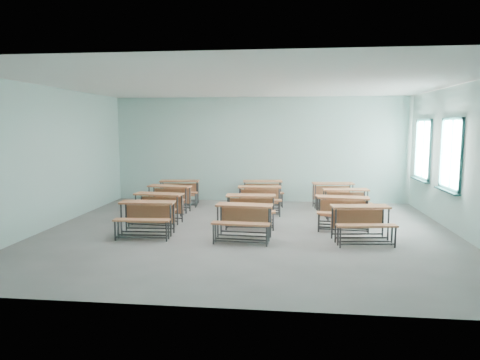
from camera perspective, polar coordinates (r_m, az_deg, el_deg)
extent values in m
cube|color=gray|center=(9.47, 0.97, -7.00)|extent=(9.00, 8.00, 0.02)
cube|color=silver|center=(9.23, 1.01, 12.77)|extent=(9.00, 8.00, 0.02)
cube|color=#A6CFC6|center=(13.20, 2.63, 4.07)|extent=(9.00, 0.02, 3.20)
cube|color=#A6CFC6|center=(5.26, -3.13, -0.54)|extent=(9.00, 0.02, 3.20)
cube|color=#A6CFC6|center=(10.63, -24.02, 2.73)|extent=(0.02, 8.00, 3.20)
cube|color=#A6CFC6|center=(9.87, 28.06, 2.22)|extent=(0.02, 8.00, 3.20)
cube|color=#1B4C4A|center=(12.56, 23.03, 0.28)|extent=(0.06, 1.20, 0.06)
cube|color=#1B4C4A|center=(12.48, 23.38, 7.32)|extent=(0.06, 1.20, 0.06)
cube|color=#1B4C4A|center=(11.95, 23.99, 3.63)|extent=(0.06, 0.06, 1.60)
cube|color=#1B4C4A|center=(13.04, 22.48, 3.94)|extent=(0.06, 0.06, 1.60)
cube|color=#1B4C4A|center=(12.49, 23.20, 3.79)|extent=(0.04, 0.04, 1.48)
cube|color=#1B4C4A|center=(12.49, 23.20, 3.79)|extent=(0.04, 1.08, 0.04)
cube|color=#1B4C4A|center=(12.55, 22.84, 0.01)|extent=(0.14, 1.28, 0.04)
cube|color=white|center=(12.50, 23.31, 3.79)|extent=(0.01, 1.08, 1.48)
cube|color=#1B4C4A|center=(10.67, 26.08, -0.99)|extent=(0.06, 1.20, 0.06)
cube|color=#1B4C4A|center=(10.58, 26.54, 7.30)|extent=(0.06, 1.20, 0.06)
cube|color=#1B4C4A|center=(10.07, 27.40, 2.90)|extent=(0.06, 0.06, 1.60)
cube|color=#1B4C4A|center=(11.14, 25.32, 3.35)|extent=(0.06, 0.06, 1.60)
cube|color=#1B4C4A|center=(10.60, 26.31, 3.14)|extent=(0.04, 0.04, 1.48)
cube|color=#1B4C4A|center=(10.60, 26.31, 3.14)|extent=(0.04, 1.08, 0.04)
cube|color=#1B4C4A|center=(10.66, 25.86, -1.31)|extent=(0.14, 1.28, 0.04)
cube|color=white|center=(10.61, 26.43, 3.13)|extent=(0.01, 1.08, 1.48)
cube|color=#AA633D|center=(9.33, -12.24, -2.92)|extent=(1.17, 0.44, 0.04)
cube|color=#AA633D|center=(9.56, -11.91, -4.46)|extent=(1.09, 0.08, 0.40)
cylinder|color=#343638|center=(9.41, -15.53, -5.16)|extent=(0.04, 0.04, 0.68)
cylinder|color=#343638|center=(9.13, -9.24, -5.37)|extent=(0.04, 0.04, 0.68)
cylinder|color=#343638|center=(9.70, -14.95, -4.79)|extent=(0.04, 0.04, 0.68)
cylinder|color=#343638|center=(9.42, -8.83, -4.97)|extent=(0.04, 0.04, 0.68)
cube|color=#343638|center=(9.31, -12.39, -6.74)|extent=(1.05, 0.08, 0.03)
cube|color=#343638|center=(9.60, -11.90, -6.31)|extent=(1.05, 0.08, 0.03)
cube|color=#AA633D|center=(8.95, -12.98, -5.22)|extent=(1.16, 0.30, 0.03)
cylinder|color=#343638|center=(9.08, -16.32, -6.56)|extent=(0.04, 0.04, 0.40)
cylinder|color=#343638|center=(8.78, -9.78, -6.83)|extent=(0.04, 0.04, 0.40)
cylinder|color=#343638|center=(9.25, -15.94, -6.30)|extent=(0.04, 0.04, 0.40)
cylinder|color=#343638|center=(8.96, -9.52, -6.55)|extent=(0.04, 0.04, 0.40)
cube|color=#343638|center=(8.95, -13.08, -7.46)|extent=(1.05, 0.08, 0.03)
cube|color=#343638|center=(9.12, -12.76, -7.18)|extent=(1.05, 0.08, 0.03)
cube|color=#AA633D|center=(8.79, 0.59, -3.37)|extent=(1.17, 0.45, 0.04)
cube|color=#AA633D|center=(9.02, 0.77, -5.00)|extent=(1.09, 0.09, 0.40)
cylinder|color=#343638|center=(8.82, -2.98, -5.74)|extent=(0.04, 0.04, 0.68)
cylinder|color=#343638|center=(8.65, 3.88, -6.00)|extent=(0.04, 0.04, 0.68)
cylinder|color=#343638|center=(9.11, -2.54, -5.31)|extent=(0.04, 0.04, 0.68)
cylinder|color=#343638|center=(8.94, 4.09, -5.56)|extent=(0.04, 0.04, 0.68)
cube|color=#343638|center=(8.77, 0.42, -7.43)|extent=(1.05, 0.09, 0.03)
cube|color=#343638|center=(9.07, 0.74, -6.95)|extent=(1.05, 0.09, 0.03)
cube|color=#AA633D|center=(8.41, 0.07, -5.85)|extent=(1.16, 0.31, 0.03)
cylinder|color=#343638|center=(8.47, -3.58, -7.25)|extent=(0.04, 0.04, 0.40)
cylinder|color=#343638|center=(8.30, 3.58, -7.57)|extent=(0.04, 0.04, 0.40)
cylinder|color=#343638|center=(8.65, -3.29, -6.96)|extent=(0.04, 0.04, 0.40)
cylinder|color=#343638|center=(8.47, 3.72, -7.26)|extent=(0.04, 0.04, 0.40)
cube|color=#343638|center=(8.40, -0.04, -8.23)|extent=(1.05, 0.09, 0.03)
cube|color=#343638|center=(8.57, 0.18, -7.91)|extent=(1.05, 0.09, 0.03)
cube|color=#AA633D|center=(8.97, 15.75, -3.43)|extent=(1.19, 0.52, 0.04)
cube|color=#AA633D|center=(9.19, 15.37, -5.02)|extent=(1.09, 0.15, 0.40)
cylinder|color=#343638|center=(8.76, 12.63, -5.98)|extent=(0.04, 0.04, 0.68)
cylinder|color=#343638|center=(9.06, 19.16, -5.77)|extent=(0.04, 0.04, 0.68)
cylinder|color=#343638|center=(9.05, 12.18, -5.55)|extent=(0.04, 0.04, 0.68)
cylinder|color=#343638|center=(9.34, 18.52, -5.36)|extent=(0.04, 0.04, 0.68)
cube|color=#343638|center=(8.96, 15.89, -7.41)|extent=(1.05, 0.16, 0.03)
cube|color=#343638|center=(9.24, 15.35, -6.94)|extent=(1.05, 0.16, 0.03)
cube|color=#AA633D|center=(8.60, 16.55, -5.85)|extent=(1.17, 0.38, 0.03)
cylinder|color=#343638|center=(8.42, 13.23, -7.52)|extent=(0.04, 0.04, 0.40)
cylinder|color=#343638|center=(8.73, 20.01, -7.24)|extent=(0.04, 0.04, 0.40)
cylinder|color=#343638|center=(8.59, 12.93, -7.22)|extent=(0.04, 0.04, 0.40)
cylinder|color=#343638|center=(8.90, 19.59, -6.96)|extent=(0.04, 0.04, 0.40)
cube|color=#343638|center=(8.59, 16.65, -8.18)|extent=(1.05, 0.16, 0.03)
cube|color=#343638|center=(8.76, 16.29, -7.88)|extent=(1.05, 0.16, 0.03)
cube|color=#AA633D|center=(10.42, -10.78, -1.85)|extent=(1.18, 0.51, 0.04)
cube|color=#AA633D|center=(10.62, -10.37, -3.26)|extent=(1.09, 0.14, 0.40)
cylinder|color=#343638|center=(10.56, -13.70, -3.78)|extent=(0.04, 0.04, 0.68)
cylinder|color=#343638|center=(10.14, -8.34, -4.10)|extent=(0.04, 0.04, 0.68)
cylinder|color=#343638|center=(10.83, -12.98, -3.49)|extent=(0.04, 0.04, 0.68)
cylinder|color=#343638|center=(10.42, -7.74, -3.79)|extent=(0.04, 0.04, 0.68)
cube|color=#343638|center=(10.39, -11.04, -5.27)|extent=(1.05, 0.14, 0.03)
cube|color=#343638|center=(10.66, -10.38, -4.93)|extent=(1.05, 0.14, 0.03)
cube|color=#AA633D|center=(10.05, -11.79, -3.85)|extent=(1.17, 0.36, 0.03)
cylinder|color=#343638|center=(10.24, -14.66, -4.96)|extent=(0.04, 0.04, 0.40)
cylinder|color=#343638|center=(9.81, -9.16, -5.35)|extent=(0.04, 0.04, 0.40)
cylinder|color=#343638|center=(10.40, -14.20, -4.76)|extent=(0.04, 0.04, 0.40)
cylinder|color=#343638|center=(9.97, -8.77, -5.13)|extent=(0.04, 0.04, 0.40)
cube|color=#343638|center=(10.04, -11.95, -5.84)|extent=(1.05, 0.14, 0.03)
cube|color=#343638|center=(10.20, -11.53, -5.62)|extent=(1.05, 0.14, 0.03)
cube|color=#AA633D|center=(10.01, 1.46, -2.09)|extent=(1.16, 0.42, 0.04)
cube|color=#AA633D|center=(10.24, 1.51, -3.54)|extent=(1.09, 0.06, 0.40)
cylinder|color=#343638|center=(9.96, -1.62, -4.23)|extent=(0.04, 0.04, 0.68)
cylinder|color=#343638|center=(9.91, 4.46, -4.31)|extent=(0.04, 0.04, 0.68)
cylinder|color=#343638|center=(10.26, -1.45, -3.89)|extent=(0.04, 0.04, 0.68)
cylinder|color=#343638|center=(10.21, 4.46, -3.97)|extent=(0.04, 0.04, 0.68)
cube|color=#343638|center=(9.98, 1.41, -5.65)|extent=(1.05, 0.07, 0.03)
cube|color=#343638|center=(10.27, 1.49, -5.27)|extent=(1.05, 0.07, 0.03)
cube|color=#AA633D|center=(9.61, 1.32, -4.20)|extent=(1.16, 0.28, 0.03)
cylinder|color=#343638|center=(9.61, -1.87, -5.52)|extent=(0.04, 0.04, 0.40)
cylinder|color=#343638|center=(9.55, 4.46, -5.61)|extent=(0.04, 0.04, 0.40)
cylinder|color=#343638|center=(9.78, -1.75, -5.29)|extent=(0.04, 0.04, 0.40)
cylinder|color=#343638|center=(9.73, 4.46, -5.38)|extent=(0.04, 0.04, 0.40)
cube|color=#343638|center=(9.59, 1.29, -6.29)|extent=(1.05, 0.07, 0.03)
cube|color=#343638|center=(9.77, 1.34, -6.04)|extent=(1.05, 0.07, 0.03)
cube|color=#AA633D|center=(10.02, 13.60, -2.28)|extent=(1.18, 0.49, 0.04)
cube|color=#AA633D|center=(10.24, 13.52, -3.73)|extent=(1.09, 0.12, 0.40)
cylinder|color=#343638|center=(9.93, 10.51, -4.39)|extent=(0.04, 0.04, 0.68)
cylinder|color=#343638|center=(9.96, 16.60, -4.53)|extent=(0.04, 0.04, 0.68)
cylinder|color=#343638|center=(10.23, 10.56, -4.05)|extent=(0.04, 0.04, 0.68)
cylinder|color=#343638|center=(10.26, 16.46, -4.19)|extent=(0.04, 0.04, 0.68)
cube|color=#343638|center=(9.98, 13.52, -5.84)|extent=(1.05, 0.13, 0.03)
cube|color=#343638|center=(10.28, 13.48, -5.46)|extent=(1.05, 0.13, 0.03)
cube|color=#AA633D|center=(9.62, 13.63, -4.39)|extent=(1.17, 0.35, 0.03)
cylinder|color=#343638|center=(9.57, 10.44, -5.69)|extent=(0.04, 0.04, 0.40)
cylinder|color=#343638|center=(9.60, 16.76, -5.83)|extent=(0.04, 0.04, 0.40)
cylinder|color=#343638|center=(9.75, 10.46, -5.45)|extent=(0.04, 0.04, 0.40)
cylinder|color=#343638|center=(9.78, 16.67, -5.59)|extent=(0.04, 0.04, 0.40)
cube|color=#343638|center=(9.60, 13.58, -6.48)|extent=(1.05, 0.13, 0.03)
cube|color=#343638|center=(9.78, 13.55, -6.23)|extent=(1.05, 0.13, 0.03)
cube|color=#AA633D|center=(11.74, -9.40, -0.81)|extent=(1.19, 0.52, 0.04)
cube|color=#AA633D|center=(11.95, -9.04, -2.09)|extent=(1.09, 0.15, 0.40)
cylinder|color=#343638|center=(11.87, -12.00, -2.54)|extent=(0.04, 0.04, 0.68)
cylinder|color=#343638|center=(11.46, -7.22, -2.78)|extent=(0.04, 0.04, 0.68)
cylinder|color=#343638|center=(12.15, -11.38, -2.31)|extent=(0.04, 0.04, 0.68)
cylinder|color=#343638|center=(11.75, -6.70, -2.54)|extent=(0.04, 0.04, 0.68)
cube|color=#343638|center=(11.70, -9.63, -3.84)|extent=(1.05, 0.16, 0.03)
cube|color=#343638|center=(11.98, -9.06, -3.58)|extent=(1.05, 0.16, 0.03)
cube|color=#AA633D|center=(11.37, -10.26, -2.55)|extent=(1.17, 0.38, 0.03)
cylinder|color=#343638|center=(11.54, -12.82, -3.55)|extent=(0.04, 0.04, 0.40)
cylinder|color=#343638|center=(11.12, -7.93, -3.84)|extent=(0.04, 0.04, 0.40)
cylinder|color=#343638|center=(11.70, -12.43, -3.39)|extent=(0.04, 0.04, 0.40)
cylinder|color=#343638|center=(11.29, -7.59, -3.67)|extent=(0.04, 0.04, 0.40)
cube|color=#343638|center=(11.35, -10.41, -4.30)|extent=(1.05, 0.16, 0.03)
cube|color=#343638|center=(11.51, -10.04, -4.13)|extent=(1.05, 0.16, 0.03)
cube|color=#AA633D|center=(11.46, 2.63, -0.92)|extent=(1.17, 0.45, 0.04)
cube|color=#AA633D|center=(11.68, 2.63, -2.22)|extent=(1.09, 0.08, 0.40)
cylinder|color=#343638|center=(11.38, -0.04, -2.80)|extent=(0.04, 0.04, 0.68)
cylinder|color=#343638|center=(11.37, 5.27, -2.84)|extent=(0.04, 0.04, 0.68)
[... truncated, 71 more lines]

